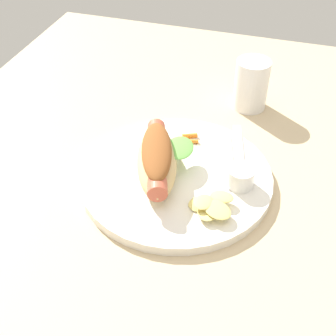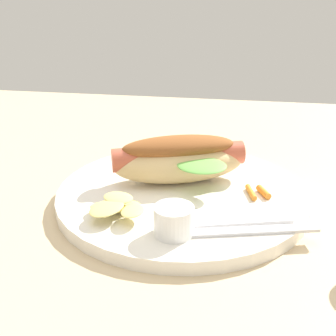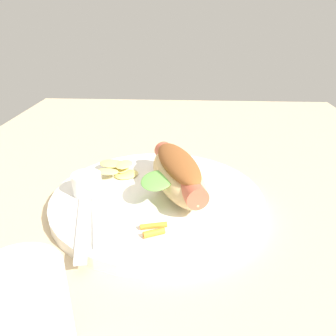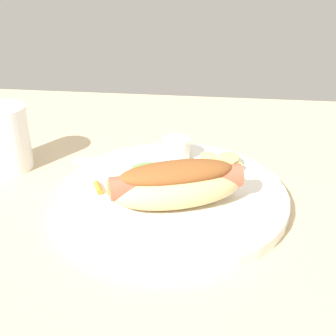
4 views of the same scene
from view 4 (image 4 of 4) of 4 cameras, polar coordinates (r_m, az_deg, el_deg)
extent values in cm
cube|color=tan|center=(62.90, 2.87, -6.40)|extent=(120.00, 90.00, 1.80)
cylinder|color=white|center=(64.61, 0.47, -3.53)|extent=(30.80, 30.80, 1.60)
ellipsoid|color=#DBB77A|center=(60.63, 1.06, -2.20)|extent=(17.89, 11.32, 5.01)
cylinder|color=#C1563D|center=(60.19, 1.07, -1.48)|extent=(16.77, 8.23, 2.99)
ellipsoid|color=brown|center=(59.53, 1.08, -0.35)|extent=(15.01, 9.03, 2.58)
ellipsoid|color=#6BB74C|center=(62.54, -1.66, -0.13)|extent=(6.16, 4.65, 0.96)
cylinder|color=white|center=(72.38, 0.96, 2.32)|extent=(4.21, 4.21, 3.15)
cube|color=silver|center=(71.11, -4.84, 0.48)|extent=(11.35, 4.24, 0.40)
cube|color=silver|center=(71.53, 1.05, 0.76)|extent=(3.16, 1.15, 0.40)
cube|color=silver|center=(71.92, 0.98, 0.92)|extent=(3.16, 1.15, 0.40)
cube|color=silver|center=(72.32, 0.92, 1.08)|extent=(3.16, 1.15, 0.40)
cube|color=silver|center=(72.72, -4.96, 1.12)|extent=(15.60, 5.18, 0.36)
ellipsoid|color=#E0CE71|center=(68.61, 5.63, -0.62)|extent=(5.12, 5.17, 0.50)
ellipsoid|color=#E0CE71|center=(69.57, 7.09, 0.24)|extent=(4.92, 3.98, 0.98)
ellipsoid|color=#E0CE71|center=(70.57, 4.69, 1.27)|extent=(2.71, 3.67, 0.75)
ellipsoid|color=#E0CE71|center=(70.51, 7.03, 1.20)|extent=(5.00, 5.42, 0.84)
ellipsoid|color=#E0CE71|center=(68.41, 6.43, 0.53)|extent=(3.86, 3.27, 0.71)
cylinder|color=orange|center=(65.08, -6.91, -2.33)|extent=(1.47, 3.44, 0.68)
cylinder|color=orange|center=(65.21, -8.24, -2.29)|extent=(1.84, 2.75, 0.81)
cylinder|color=white|center=(75.50, -18.42, 3.40)|extent=(6.47, 6.47, 9.83)
camera|label=1|loc=(0.86, 48.67, 31.12)|focal=49.78mm
camera|label=2|loc=(1.10, -0.09, 25.13)|focal=53.56mm
camera|label=3|loc=(0.70, -37.92, 15.25)|focal=35.32mm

